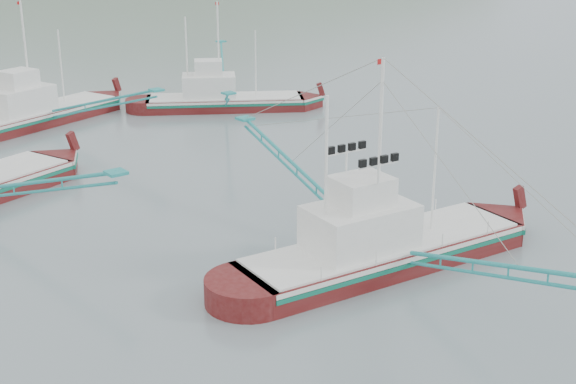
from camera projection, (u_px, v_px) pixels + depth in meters
ground at (364, 285)px, 39.13m from camera, size 1200.00×1200.00×0.00m
main_boat at (381, 235)px, 40.67m from camera, size 16.22×28.65×11.63m
bg_boat_right at (224, 86)px, 73.53m from camera, size 18.12×23.70×10.54m
bg_boat_far at (34, 100)px, 68.21m from camera, size 15.91×27.12×11.29m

